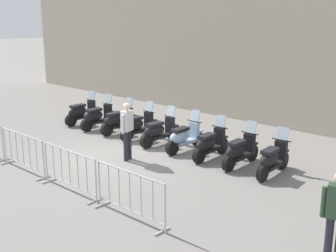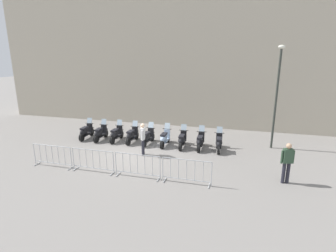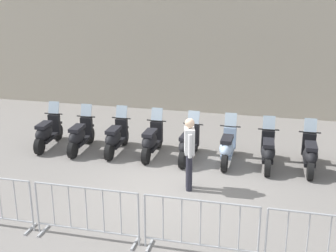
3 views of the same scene
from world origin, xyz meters
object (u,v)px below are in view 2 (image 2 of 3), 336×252
object	(u,v)px
motorcycle_5	(165,138)
motorcycle_6	(182,140)
motorcycle_2	(116,134)
motorcycle_7	(200,141)
motorcycle_8	(219,143)
barrier_segment_0	(53,156)
motorcycle_4	(148,137)
street_lamp	(277,88)
barrier_segment_1	(93,161)
officer_mid_plaza	(287,161)
motorcycle_3	(132,135)
barrier_segment_2	(137,166)
barrier_segment_3	(187,172)
motorcycle_1	(100,133)
motorcycle_0	(86,132)
officer_near_row_end	(143,137)

from	to	relation	value
motorcycle_5	motorcycle_6	distance (m)	1.05
motorcycle_2	motorcycle_7	bearing A→B (deg)	10.45
motorcycle_8	barrier_segment_0	bearing A→B (deg)	-139.12
motorcycle_4	barrier_segment_0	world-z (taller)	motorcycle_4
motorcycle_6	street_lamp	world-z (taller)	street_lamp
barrier_segment_1	officer_mid_plaza	bearing A→B (deg)	18.69
street_lamp	barrier_segment_1	bearing A→B (deg)	-134.67
motorcycle_3	street_lamp	world-z (taller)	street_lamp
barrier_segment_2	officer_mid_plaza	distance (m)	6.21
motorcycle_6	barrier_segment_3	distance (m)	4.44
motorcycle_2	motorcycle_3	size ratio (longest dim) A/B	1.00
barrier_segment_3	motorcycle_4	bearing A→B (deg)	137.77
barrier_segment_0	street_lamp	xyz separation A→B (m)	(9.06, 7.42, 2.91)
barrier_segment_0	barrier_segment_3	world-z (taller)	same
motorcycle_4	motorcycle_7	bearing A→B (deg)	11.18
motorcycle_5	motorcycle_6	size ratio (longest dim) A/B	1.01
motorcycle_5	motorcycle_7	world-z (taller)	same
motorcycle_6	motorcycle_8	bearing A→B (deg)	10.91
motorcycle_4	motorcycle_2	bearing A→B (deg)	-170.64
motorcycle_8	motorcycle_1	bearing A→B (deg)	-168.88
motorcycle_7	street_lamp	distance (m)	5.09
motorcycle_1	officer_mid_plaza	world-z (taller)	officer_mid_plaza
motorcycle_2	motorcycle_8	size ratio (longest dim) A/B	1.01
motorcycle_6	barrier_segment_0	bearing A→B (deg)	-130.34
motorcycle_1	motorcycle_7	world-z (taller)	same
motorcycle_0	barrier_segment_3	world-z (taller)	motorcycle_0
motorcycle_0	barrier_segment_1	world-z (taller)	motorcycle_0
motorcycle_6	motorcycle_8	xyz separation A→B (m)	(2.05, 0.40, 0.00)
motorcycle_1	motorcycle_8	world-z (taller)	same
motorcycle_2	officer_near_row_end	xyz separation A→B (m)	(2.74, -1.29, 0.53)
motorcycle_1	barrier_segment_3	world-z (taller)	motorcycle_1
motorcycle_6	motorcycle_0	bearing A→B (deg)	-169.24
barrier_segment_0	officer_near_row_end	xyz separation A→B (m)	(3.05, 3.19, 0.46)
motorcycle_1	barrier_segment_1	distance (m)	4.72
motorcycle_6	motorcycle_4	bearing A→B (deg)	-169.19
motorcycle_7	barrier_segment_3	size ratio (longest dim) A/B	0.84
motorcycle_5	barrier_segment_3	bearing A→B (deg)	-52.43
motorcycle_3	barrier_segment_1	distance (m)	4.35
officer_near_row_end	motorcycle_2	bearing A→B (deg)	154.74
motorcycle_2	officer_mid_plaza	bearing A→B (deg)	-8.31
barrier_segment_0	barrier_segment_1	world-z (taller)	same
motorcycle_5	motorcycle_2	bearing A→B (deg)	-169.49
barrier_segment_0	officer_mid_plaza	xyz separation A→B (m)	(10.00, 3.07, 0.46)
motorcycle_5	motorcycle_4	bearing A→B (deg)	-167.21
motorcycle_5	street_lamp	xyz separation A→B (m)	(5.66, 2.37, 2.98)
motorcycle_2	street_lamp	distance (m)	9.69
motorcycle_3	motorcycle_4	size ratio (longest dim) A/B	1.00
barrier_segment_0	barrier_segment_3	size ratio (longest dim) A/B	1.00
motorcycle_4	motorcycle_8	xyz separation A→B (m)	(4.11, 0.79, 0.00)
motorcycle_0	barrier_segment_3	bearing A→B (deg)	-19.36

